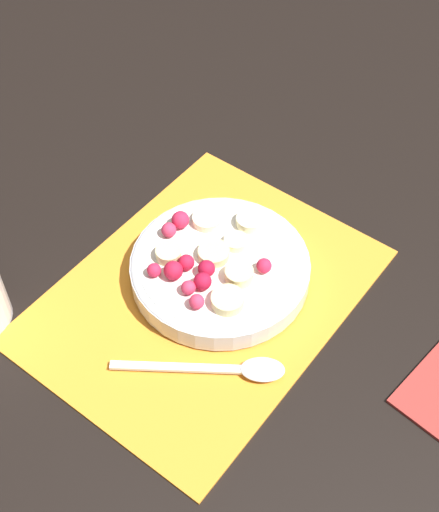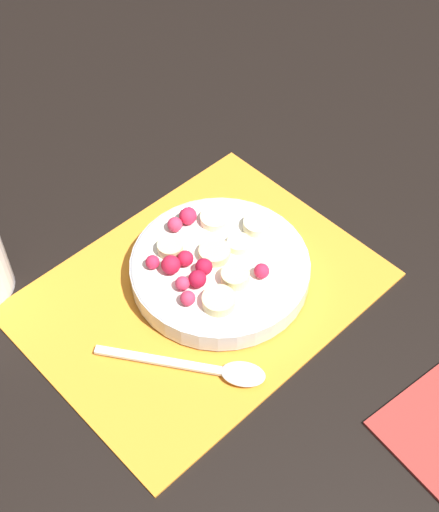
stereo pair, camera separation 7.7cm
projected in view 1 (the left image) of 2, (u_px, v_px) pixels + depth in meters
The scene contains 4 objects.
ground_plane at pixel (204, 296), 0.79m from camera, with size 3.00×3.00×0.00m, color black.
placemat at pixel (204, 295), 0.79m from camera, with size 0.37×0.28×0.01m.
fruit_bowl at pixel (219, 266), 0.79m from camera, with size 0.20×0.20×0.05m.
spoon at pixel (235, 369), 0.72m from camera, with size 0.12×0.16×0.01m.
Camera 1 is at (0.37, 0.30, 0.63)m, focal length 50.00 mm.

